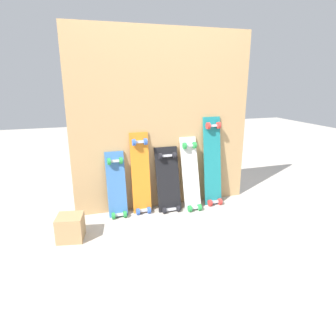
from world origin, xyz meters
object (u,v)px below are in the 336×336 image
object	(u,v)px
skateboard_orange	(141,176)
skateboard_white	(191,177)
skateboard_blue	(117,188)
wooden_crate	(70,227)
skateboard_black	(168,182)
skateboard_teal	(213,164)

from	to	relation	value
skateboard_orange	skateboard_white	distance (m)	0.52
skateboard_blue	wooden_crate	distance (m)	0.59
skateboard_blue	skateboard_orange	distance (m)	0.26
skateboard_blue	skateboard_black	distance (m)	0.52
skateboard_white	wooden_crate	distance (m)	1.26
skateboard_white	wooden_crate	bearing A→B (deg)	-165.94
skateboard_orange	skateboard_white	xyz separation A→B (m)	(0.51, -0.06, -0.04)
skateboard_white	skateboard_blue	bearing A→B (deg)	176.72
skateboard_black	wooden_crate	distance (m)	1.04
skateboard_blue	skateboard_black	world-z (taller)	skateboard_black
skateboard_white	skateboard_teal	xyz separation A→B (m)	(0.26, 0.04, 0.10)
skateboard_orange	wooden_crate	xyz separation A→B (m)	(-0.69, -0.36, -0.26)
skateboard_blue	skateboard_white	distance (m)	0.76
skateboard_black	skateboard_teal	size ratio (longest dim) A/B	0.72
skateboard_blue	skateboard_orange	world-z (taller)	skateboard_orange
skateboard_black	wooden_crate	world-z (taller)	skateboard_black
skateboard_orange	skateboard_teal	bearing A→B (deg)	-1.21
skateboard_black	skateboard_white	world-z (taller)	skateboard_white
skateboard_blue	skateboard_orange	size ratio (longest dim) A/B	0.81
skateboard_white	skateboard_teal	bearing A→B (deg)	8.81
skateboard_orange	wooden_crate	distance (m)	0.82
skateboard_black	skateboard_blue	bearing A→B (deg)	177.92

